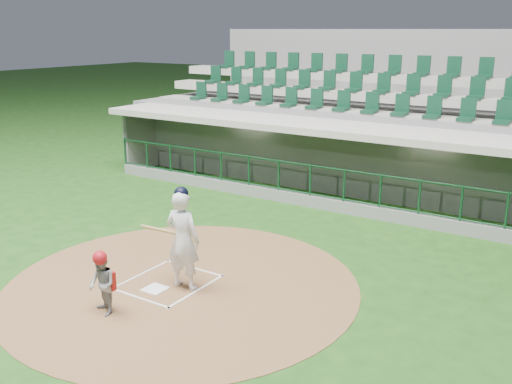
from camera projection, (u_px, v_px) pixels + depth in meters
ground at (178, 278)px, 12.00m from camera, size 120.00×120.00×0.00m
dirt_circle at (183, 284)px, 11.68m from camera, size 7.20×7.20×0.01m
home_plate at (155, 289)px, 11.42m from camera, size 0.43×0.43×0.02m
batter_box_chalk at (168, 282)px, 11.75m from camera, size 1.55×1.80×0.01m
dugout_structure at (339, 163)px, 18.04m from camera, size 16.40×3.70×3.00m
seating_deck at (375, 134)px, 20.41m from camera, size 17.00×6.72×5.15m
batter at (183, 239)px, 11.24m from camera, size 0.93×0.92×2.11m
catcher at (102, 283)px, 10.31m from camera, size 0.68×0.61×1.22m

